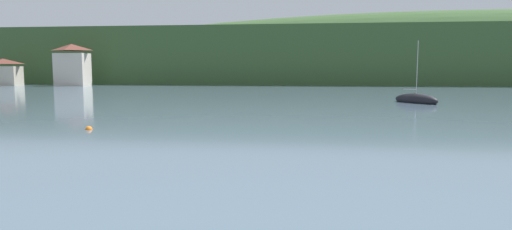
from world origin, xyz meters
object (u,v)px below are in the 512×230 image
(sailboat_far_5, at_px, (416,100))
(mooring_buoy_mid, at_px, (89,130))
(shore_building_west, at_px, (4,72))
(shore_building_westcentral, at_px, (72,66))

(sailboat_far_5, bearing_deg, mooring_buoy_mid, -84.18)
(shore_building_west, distance_m, sailboat_far_5, 81.53)
(shore_building_westcentral, distance_m, mooring_buoy_mid, 68.00)
(shore_building_west, xyz_separation_m, shore_building_westcentral, (14.88, 0.29, 1.39))
(shore_building_westcentral, bearing_deg, mooring_buoy_mid, -59.50)
(shore_building_west, bearing_deg, sailboat_far_5, -25.87)
(shore_building_westcentral, xyz_separation_m, mooring_buoy_mid, (34.46, -58.48, -4.04))
(shore_building_west, distance_m, shore_building_westcentral, 14.95)
(sailboat_far_5, bearing_deg, shore_building_westcentral, -159.02)
(shore_building_west, relative_size, shore_building_westcentral, 0.85)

